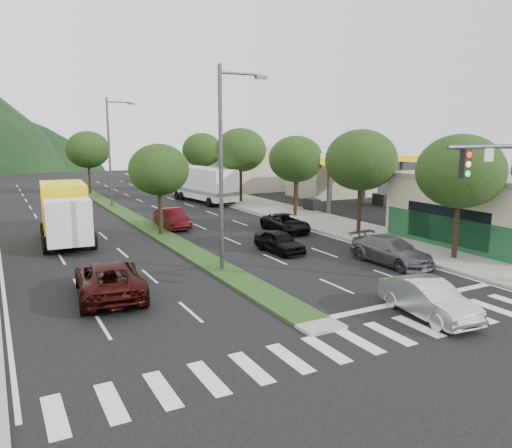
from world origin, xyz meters
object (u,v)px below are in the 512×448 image
tree_med_near (159,170)px  streetlight_mid (111,147)px  tree_r_c (296,159)px  car_queue_b (391,251)px  tree_med_far (88,150)px  car_queue_c (172,218)px  tree_r_b (361,160)px  suv_maroon (109,279)px  tree_r_a (460,171)px  tree_r_e (202,150)px  box_truck (65,215)px  sedan_silver (429,299)px  streetlight_near (225,159)px  motorhome (204,184)px  tree_r_d (241,150)px  car_queue_d (286,223)px  car_queue_a (279,242)px

tree_med_near → streetlight_mid: size_ratio=0.60×
tree_r_c → car_queue_b: tree_r_c is taller
tree_med_far → car_queue_c: (1.50, -23.87, -4.29)m
tree_r_b → suv_maroon: bearing=-163.1°
tree_r_a → tree_r_e: bearing=90.0°
tree_r_a → streetlight_mid: bearing=112.1°
box_truck → tree_r_e: bearing=-126.1°
sedan_silver → tree_med_far: bearing=100.9°
streetlight_near → car_queue_c: (1.29, 12.13, -4.87)m
tree_med_near → motorhome: tree_med_near is taller
tree_r_d → car_queue_b: size_ratio=1.45×
streetlight_near → suv_maroon: streetlight_near is taller
tree_r_c → car_queue_c: bearing=179.3°
tree_r_b → box_truck: 19.43m
tree_r_e → car_queue_c: tree_r_e is taller
tree_r_a → motorhome: 28.40m
motorhome → streetlight_near: bearing=-116.8°
box_truck → car_queue_d: bearing=169.6°
tree_med_near → car_queue_c: (1.50, 2.13, -3.71)m
tree_r_c → suv_maroon: 22.67m
car_queue_a → car_queue_c: car_queue_c is taller
tree_r_b → tree_r_c: (0.00, 8.00, -0.29)m
tree_r_c → tree_r_e: bearing=90.0°
tree_r_b → car_queue_b: tree_r_b is taller
tree_r_a → tree_r_c: bearing=90.0°
streetlight_mid → tree_r_e: bearing=30.7°
tree_r_a → sedan_silver: (-7.81, -5.45, -4.11)m
tree_r_a → tree_r_b: (-0.00, 8.00, 0.22)m
streetlight_mid → car_queue_b: size_ratio=2.03×
tree_r_c → suv_maroon: size_ratio=1.15×
tree_med_far → motorhome: size_ratio=0.76×
tree_r_d → sedan_silver: size_ratio=1.67×
tree_r_c → tree_med_near: size_ratio=1.08×
car_queue_b → car_queue_d: 10.10m
suv_maroon → car_queue_b: (14.26, -1.55, -0.06)m
streetlight_mid → tree_r_b: bearing=-60.7°
tree_r_b → tree_r_e: bearing=90.0°
tree_med_far → car_queue_c: size_ratio=1.59×
car_queue_d → motorhome: size_ratio=0.49×
car_queue_d → sedan_silver: bearing=-101.1°
box_truck → sedan_silver: bearing=120.6°
tree_med_near → tree_med_far: bearing=90.0°
streetlight_mid → car_queue_a: 23.88m
car_queue_d → tree_r_a: bearing=-68.5°
sedan_silver → car_queue_d: 17.04m
tree_r_d → box_truck: size_ratio=0.94×
tree_r_b → suv_maroon: (-17.84, -5.41, -4.26)m
sedan_silver → car_queue_b: bearing=62.7°
tree_r_b → streetlight_mid: size_ratio=0.69×
tree_r_d → car_queue_d: 16.03m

